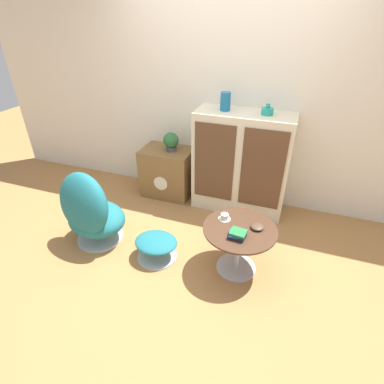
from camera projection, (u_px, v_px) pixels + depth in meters
The scene contains 13 objects.
ground_plane at pixel (186, 261), 2.97m from camera, with size 12.00×12.00×0.00m, color #A87542.
wall_back at pixel (228, 95), 3.40m from camera, with size 6.40×0.06×2.60m.
sideboard at pixel (241, 163), 3.49m from camera, with size 1.08×0.45×1.19m.
tv_console at pixel (168, 172), 3.91m from camera, with size 0.64×0.46×0.63m.
egg_chair at pixel (90, 212), 3.02m from camera, with size 0.75×0.71×0.85m.
ottoman at pixel (156, 245), 2.94m from camera, with size 0.43×0.40×0.23m.
coffee_table at pixel (239, 240), 2.71m from camera, with size 0.66×0.66×0.49m.
vase_leftmost at pixel (225, 101), 3.20m from camera, with size 0.11×0.11×0.19m.
vase_inner_left at pixel (268, 111), 3.10m from camera, with size 0.12×0.12×0.11m.
potted_plant at pixel (171, 141), 3.66m from camera, with size 0.19×0.19×0.23m.
teacup at pixel (225, 217), 2.73m from camera, with size 0.11×0.11×0.06m.
book_stack at pixel (238, 234), 2.51m from camera, with size 0.15×0.13×0.06m.
bowl at pixel (257, 227), 2.62m from camera, with size 0.12×0.12×0.04m.
Camera 1 is at (0.80, -2.02, 2.14)m, focal length 28.00 mm.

